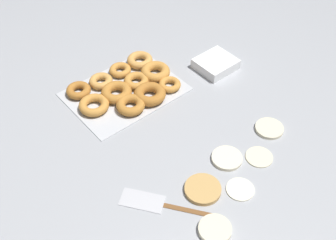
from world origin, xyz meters
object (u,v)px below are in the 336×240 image
container_stack (216,64)px  spatula (153,203)px  donut_tray (128,87)px  pancake_0 (259,157)px  pancake_3 (203,189)px  pancake_4 (269,128)px  pancake_1 (227,158)px  pancake_2 (215,229)px  pancake_5 (240,189)px

container_stack → spatula: bearing=29.8°
donut_tray → container_stack: 0.35m
container_stack → pancake_0: bearing=62.9°
pancake_3 → pancake_4: pancake_3 is taller
pancake_3 → container_stack: 0.57m
donut_tray → spatula: (0.23, 0.43, -0.02)m
pancake_1 → pancake_3: bearing=15.1°
pancake_2 → pancake_4: size_ratio=0.96×
pancake_2 → container_stack: size_ratio=0.64×
pancake_5 → spatula: bearing=-29.8°
donut_tray → pancake_5: bearing=89.1°
donut_tray → spatula: size_ratio=1.62×
pancake_4 → spatula: bearing=-2.9°
pancake_0 → spatula: 0.36m
pancake_0 → pancake_5: same height
pancake_4 → donut_tray: (0.24, -0.45, 0.01)m
pancake_0 → pancake_5: size_ratio=1.02×
pancake_3 → container_stack: (-0.42, -0.38, 0.01)m
pancake_0 → pancake_3: 0.22m
pancake_0 → spatula: (0.35, -0.08, -0.00)m
pancake_3 → pancake_4: size_ratio=1.15×
pancake_5 → container_stack: bearing=-127.1°
pancake_2 → pancake_4: pancake_2 is taller
pancake_4 → spatula: size_ratio=0.38×
pancake_1 → spatula: bearing=-4.9°
pancake_1 → pancake_4: same height
pancake_4 → donut_tray: bearing=-62.2°
pancake_2 → container_stack: container_stack is taller
pancake_1 → pancake_2: (0.20, 0.15, 0.00)m
pancake_2 → donut_tray: (-0.16, -0.60, 0.01)m
pancake_4 → donut_tray: size_ratio=0.23×
pancake_3 → pancake_1: bearing=-164.9°
pancake_5 → container_stack: 0.56m
pancake_4 → pancake_2: bearing=20.8°
pancake_3 → pancake_2: bearing=60.9°
donut_tray → pancake_2: bearing=75.4°
pancake_0 → pancake_3: bearing=-5.8°
pancake_1 → pancake_5: 0.11m
pancake_2 → pancake_4: 0.42m
pancake_5 → donut_tray: size_ratio=0.21×
container_stack → pancake_1: bearing=50.0°
pancake_0 → pancake_4: 0.13m
pancake_1 → container_stack: size_ratio=0.68×
pancake_0 → pancake_2: size_ratio=0.94×
pancake_4 → donut_tray: donut_tray is taller
pancake_2 → container_stack: bearing=-134.6°
pancake_3 → container_stack: container_stack is taller
pancake_1 → pancake_3: 0.14m
pancake_5 → donut_tray: 0.55m
pancake_5 → container_stack: container_stack is taller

